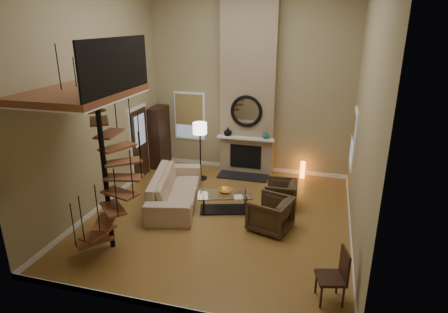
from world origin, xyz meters
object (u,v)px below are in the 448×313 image
(sofa, at_px, (175,188))
(coffee_table, at_px, (225,200))
(armchair_far, at_px, (273,215))
(accent_lamp, at_px, (303,170))
(hutch, at_px, (159,137))
(side_chair, at_px, (336,274))
(floor_lamp, at_px, (200,133))
(armchair_near, at_px, (284,194))

(sofa, xyz_separation_m, coffee_table, (1.35, -0.09, -0.11))
(armchair_far, relative_size, accent_lamp, 1.73)
(hutch, height_order, side_chair, hutch)
(hutch, height_order, accent_lamp, hutch)
(hutch, height_order, floor_lamp, hutch)
(floor_lamp, relative_size, side_chair, 1.76)
(sofa, distance_m, floor_lamp, 1.95)
(floor_lamp, height_order, side_chair, floor_lamp)
(sofa, bearing_deg, coffee_table, -107.52)
(floor_lamp, bearing_deg, armchair_far, -43.05)
(sofa, height_order, coffee_table, sofa)
(hutch, bearing_deg, accent_lamp, 2.09)
(armchair_near, bearing_deg, coffee_table, -70.47)
(hutch, xyz_separation_m, side_chair, (5.44, -5.10, -0.42))
(armchair_far, bearing_deg, floor_lamp, -116.55)
(hutch, bearing_deg, floor_lamp, -23.97)
(side_chair, bearing_deg, sofa, 145.52)
(sofa, height_order, floor_lamp, floor_lamp)
(sofa, bearing_deg, side_chair, -138.15)
(armchair_far, height_order, side_chair, side_chair)
(armchair_near, height_order, side_chair, side_chair)
(armchair_near, bearing_deg, hutch, -116.61)
(armchair_far, bearing_deg, accent_lamp, -170.52)
(armchair_far, bearing_deg, side_chair, 49.59)
(sofa, relative_size, side_chair, 2.82)
(hutch, bearing_deg, side_chair, -43.11)
(coffee_table, bearing_deg, floor_lamp, 124.79)
(floor_lamp, bearing_deg, armchair_near, -24.87)
(sofa, distance_m, armchair_far, 2.73)
(armchair_far, distance_m, accent_lamp, 3.24)
(side_chair, bearing_deg, accent_lamp, 100.10)
(floor_lamp, xyz_separation_m, accent_lamp, (2.89, 0.88, -1.16))
(armchair_near, xyz_separation_m, side_chair, (1.25, -3.18, 0.17))
(hutch, xyz_separation_m, armchair_near, (4.20, -1.91, -0.60))
(accent_lamp, relative_size, side_chair, 0.52)
(armchair_far, xyz_separation_m, floor_lamp, (-2.50, 2.33, 1.06))
(coffee_table, relative_size, accent_lamp, 2.89)
(coffee_table, bearing_deg, sofa, 176.15)
(coffee_table, bearing_deg, armchair_far, -24.67)
(hutch, height_order, coffee_table, hutch)
(armchair_far, bearing_deg, sofa, -88.00)
(accent_lamp, bearing_deg, armchair_far, -97.02)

